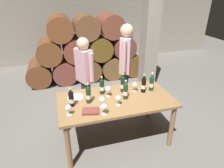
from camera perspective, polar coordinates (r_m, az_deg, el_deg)
ground_plane at (r=3.36m, az=0.99°, el=-15.56°), size 14.00×14.00×0.00m
cellar_back_wall at (r=6.68m, az=-10.17°, el=18.66°), size 10.00×0.24×2.80m
barrel_stack at (r=5.26m, az=-7.44°, el=9.63°), size 3.12×0.90×1.69m
stone_pillar at (r=4.58m, az=11.10°, el=13.95°), size 0.32×0.32×2.60m
dining_table at (r=2.96m, az=1.09°, el=-5.85°), size 1.70×0.90×0.76m
wine_bottle_0 at (r=2.77m, az=-6.97°, el=-3.03°), size 0.07×0.07×0.31m
wine_bottle_1 at (r=2.86m, az=3.98°, el=-2.00°), size 0.07×0.07×0.30m
wine_bottle_2 at (r=2.73m, az=-11.89°, el=-4.15°), size 0.07×0.07×0.28m
wine_bottle_3 at (r=2.99m, az=-2.99°, el=-0.67°), size 0.07×0.07×0.29m
wine_bottle_4 at (r=3.15m, az=11.56°, el=0.35°), size 0.07×0.07×0.30m
wine_bottle_5 at (r=3.05m, az=3.20°, el=0.04°), size 0.07×0.07×0.32m
wine_bottle_6 at (r=3.08m, az=9.29°, el=-0.12°), size 0.07×0.07×0.30m
wine_glass_0 at (r=2.66m, az=-3.00°, el=-4.75°), size 0.09×0.09×0.16m
wine_glass_1 at (r=2.70m, az=1.84°, el=-4.27°), size 0.08×0.08×0.15m
wine_glass_2 at (r=3.08m, az=6.72°, el=-0.34°), size 0.08×0.08×0.16m
wine_glass_3 at (r=2.51m, az=-2.38°, el=-6.77°), size 0.09×0.09×0.16m
wine_glass_4 at (r=2.92m, az=-1.19°, el=-1.67°), size 0.09×0.09×0.16m
wine_glass_5 at (r=2.56m, az=-12.74°, el=-6.90°), size 0.08×0.08×0.15m
tasting_notebook at (r=2.62m, az=-6.30°, el=-7.93°), size 0.25×0.20×0.03m
serving_plate at (r=2.98m, az=-10.71°, el=-3.87°), size 0.24×0.24×0.01m
sommelier_presenting at (r=3.56m, az=4.06°, el=6.55°), size 0.31×0.44×1.72m
taster_seated_left at (r=3.40m, az=-8.02°, el=3.19°), size 0.30×0.46×1.54m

